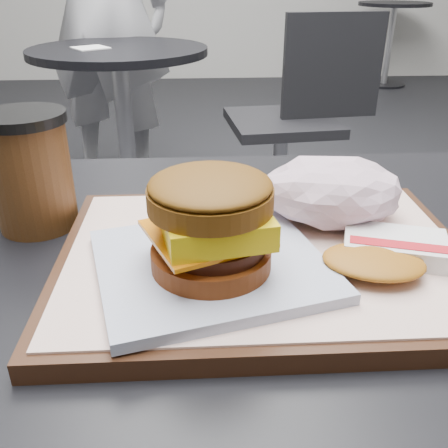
% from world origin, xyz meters
% --- Properties ---
extents(customer_table, '(0.80, 0.60, 0.77)m').
position_xyz_m(customer_table, '(0.00, 0.00, 0.58)').
color(customer_table, '#A5A5AA').
rests_on(customer_table, ground).
extents(serving_tray, '(0.38, 0.28, 0.02)m').
position_xyz_m(serving_tray, '(0.01, -0.02, 0.78)').
color(serving_tray, black).
rests_on(serving_tray, customer_table).
extents(breakfast_sandwich, '(0.23, 0.21, 0.09)m').
position_xyz_m(breakfast_sandwich, '(-0.04, -0.05, 0.83)').
color(breakfast_sandwich, silver).
rests_on(breakfast_sandwich, serving_tray).
extents(hash_brown, '(0.13, 0.11, 0.02)m').
position_xyz_m(hash_brown, '(0.11, -0.05, 0.80)').
color(hash_brown, silver).
rests_on(hash_brown, serving_tray).
extents(crumpled_wrapper, '(0.14, 0.11, 0.06)m').
position_xyz_m(crumpled_wrapper, '(0.09, 0.04, 0.82)').
color(crumpled_wrapper, silver).
rests_on(crumpled_wrapper, serving_tray).
extents(coffee_cup, '(0.09, 0.09, 0.13)m').
position_xyz_m(coffee_cup, '(-0.22, 0.09, 0.83)').
color(coffee_cup, '#442510').
rests_on(coffee_cup, customer_table).
extents(neighbor_table, '(0.70, 0.70, 0.75)m').
position_xyz_m(neighbor_table, '(-0.35, 1.65, 0.55)').
color(neighbor_table, black).
rests_on(neighbor_table, ground).
extents(napkin, '(0.17, 0.17, 0.00)m').
position_xyz_m(napkin, '(-0.45, 1.63, 0.75)').
color(napkin, white).
rests_on(napkin, neighbor_table).
extents(neighbor_chair, '(0.62, 0.46, 0.88)m').
position_xyz_m(neighbor_chair, '(0.37, 1.58, 0.51)').
color(neighbor_chair, '#A2A2A7').
rests_on(neighbor_chair, ground).
extents(bg_table_far, '(0.66, 0.66, 0.75)m').
position_xyz_m(bg_table_far, '(1.80, 4.50, 0.56)').
color(bg_table_far, black).
rests_on(bg_table_far, ground).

